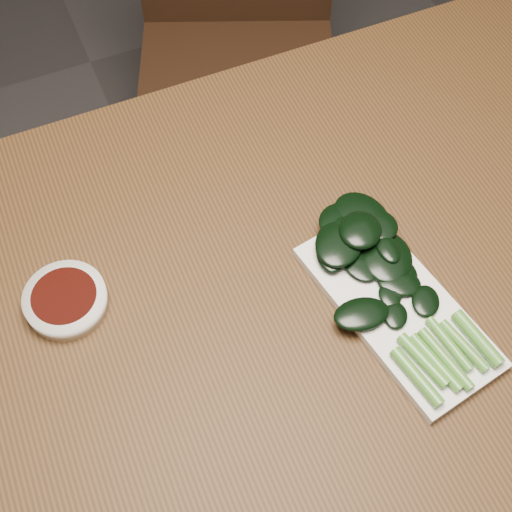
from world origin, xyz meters
name	(u,v)px	position (x,y,z in m)	size (l,w,h in m)	color
ground	(263,461)	(0.00, 0.00, 0.00)	(6.00, 6.00, 0.00)	#322F2F
table	(267,323)	(0.00, 0.00, 0.68)	(1.40, 0.80, 0.75)	#452B13
chair_far	(237,40)	(0.25, 0.73, 0.49)	(0.55, 0.55, 0.89)	black
sauce_bowl	(66,300)	(-0.24, 0.09, 0.76)	(0.10, 0.10, 0.03)	white
serving_plate	(397,307)	(0.14, -0.08, 0.76)	(0.17, 0.30, 0.01)	white
gai_lan	(377,265)	(0.14, -0.02, 0.78)	(0.17, 0.31, 0.03)	#4F8F31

